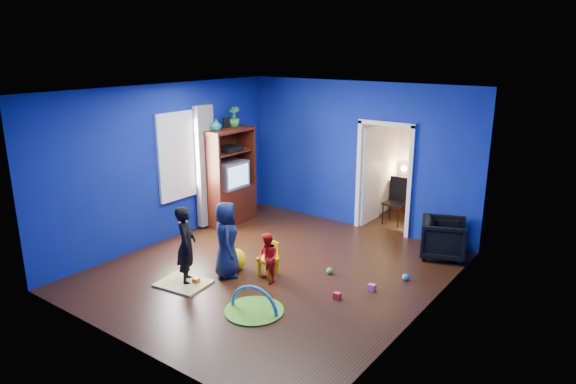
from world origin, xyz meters
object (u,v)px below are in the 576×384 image
Objects in this scene: tv_armoire at (229,176)px; hopper_ball at (235,259)px; folding_chair at (395,202)px; crt_tv at (230,174)px; study_desk at (413,196)px; kid_chair at (268,261)px; play_mat at (254,311)px; child_navy at (226,239)px; armchair at (444,238)px; vase at (216,125)px; toddler_red at (267,258)px; child_black at (186,245)px.

hopper_ball is at bearing -45.24° from tv_armoire.
folding_chair is at bearing 34.19° from tv_armoire.
study_desk is at bearing 46.01° from crt_tv.
crt_tv is 2.82m from kid_chair.
crt_tv is 3.95m from play_mat.
child_navy is 3.47× the size of hopper_ball.
armchair is 4.37m from tv_armoire.
kid_chair is (-1.99, -2.37, -0.09)m from armchair.
armchair is 1.51× the size of kid_chair.
study_desk is at bearing 48.44° from vase.
folding_chair is (1.07, 3.86, -0.15)m from child_navy.
crt_tv is (-4.21, -0.81, 0.68)m from armchair.
kid_chair is 1.21m from play_mat.
folding_chair reaches higher than play_mat.
vase reaches higher than toddler_red.
hopper_ball is at bearing -157.11° from toddler_red.
armchair is at bearing 10.79° from tv_armoire.
child_navy reaches higher than play_mat.
tv_armoire is at bearing 80.08° from armchair.
toddler_red is at bearing -44.44° from kid_chair.
crt_tv is 2.52m from hopper_ball.
crt_tv is at bearing 170.88° from toddler_red.
child_black is at bearing -104.58° from study_desk.
kid_chair is (0.57, 0.14, 0.07)m from hopper_ball.
vase reaches higher than folding_chair.
study_desk is (0.40, 4.63, -0.02)m from toddler_red.
armchair is 4.72m from vase.
kid_chair is at bearing -35.16° from crt_tv.
tv_armoire is at bearing 137.50° from play_mat.
hopper_ball is (1.69, -1.71, -0.80)m from tv_armoire.
child_navy reaches higher than toddler_red.
vase is at bearing 1.78° from child_navy.
toddler_red is 1.59× the size of kid_chair.
tv_armoire is 2.36× the size of play_mat.
crt_tv is 1.40× the size of kid_chair.
crt_tv reaches higher than hopper_ball.
tv_armoire is 2.80× the size of crt_tv.
kid_chair is at bearing -99.00° from folding_chair.
child_black is (-2.83, -3.31, 0.27)m from armchair.
vase is 4.19m from play_mat.
vase is 0.62× the size of hopper_ball.
child_black is 1.48× the size of play_mat.
kid_chair is at bearing -29.22° from vase.
kid_chair reaches higher than hopper_ball.
tv_armoire is at bearing -134.40° from study_desk.
toddler_red reaches higher than armchair.
vase is (-4.25, -1.11, 1.73)m from armchair.
vase is at bearing 176.26° from toddler_red.
hopper_ball is at bearing -45.92° from crt_tv.
kid_chair is 4.47m from study_desk.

